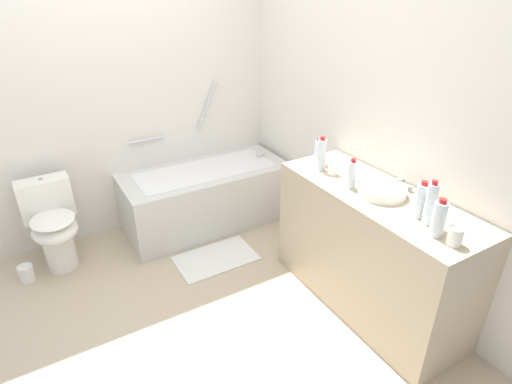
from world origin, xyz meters
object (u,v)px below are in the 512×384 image
water_bottle_0 (319,152)px  soap_dish (350,180)px  water_bottle_3 (430,204)px  toilet_paper_roll (26,273)px  water_bottle_1 (439,219)px  drinking_glass_1 (455,236)px  sink_faucet (402,184)px  water_bottle_2 (352,174)px  bath_mat (216,258)px  water_bottle_4 (421,201)px  sink_basin (382,190)px  water_bottle_5 (322,154)px  toilet (53,224)px  drinking_glass_0 (333,168)px  bathtub (207,195)px

water_bottle_0 → soap_dish: (-0.01, -0.35, -0.08)m
water_bottle_3 → toilet_paper_roll: (-2.03, 1.87, -0.93)m
water_bottle_1 → drinking_glass_1: water_bottle_1 is taller
water_bottle_1 → drinking_glass_1: 0.12m
sink_faucet → water_bottle_3: water_bottle_3 is taller
water_bottle_2 → bath_mat: 1.40m
water_bottle_4 → toilet_paper_roll: size_ratio=1.71×
drinking_glass_1 → sink_basin: bearing=81.5°
water_bottle_2 → soap_dish: (0.07, 0.08, -0.08)m
water_bottle_1 → water_bottle_5: 0.97m
toilet → sink_basin: (1.80, -1.59, 0.53)m
sink_basin → sink_faucet: 0.18m
toilet → sink_faucet: 2.59m
water_bottle_2 → toilet_paper_roll: 2.53m
water_bottle_0 → soap_dish: 0.36m
water_bottle_4 → drinking_glass_0: (-0.05, 0.69, -0.06)m
toilet → sink_faucet: sink_faucet is taller
water_bottle_1 → water_bottle_4: size_ratio=0.97×
water_bottle_2 → water_bottle_3: bearing=-83.6°
bathtub → soap_dish: bearing=-70.3°
water_bottle_5 → drinking_glass_0: water_bottle_5 is taller
sink_basin → sink_faucet: bearing=0.0°
bathtub → drinking_glass_1: 2.28m
bathtub → soap_dish: (0.47, -1.32, 0.59)m
sink_basin → drinking_glass_1: 0.59m
water_bottle_2 → water_bottle_4: 0.48m
toilet → water_bottle_3: (1.76, -1.96, 0.62)m
drinking_glass_0 → toilet_paper_roll: (-2.00, 1.11, -0.85)m
toilet → water_bottle_1: (1.71, -2.06, 0.60)m
water_bottle_5 → sink_faucet: bearing=-61.8°
water_bottle_0 → soap_dish: bearing=-91.2°
water_bottle_1 → soap_dish: water_bottle_1 is taller
sink_basin → drinking_glass_0: size_ratio=3.33×
bathtub → toilet: (-1.29, 0.02, 0.08)m
bathtub → sink_basin: 1.76m
sink_faucet → drinking_glass_0: (-0.24, 0.39, 0.01)m
water_bottle_3 → drinking_glass_0: size_ratio=2.93×
bathtub → soap_dish: size_ratio=16.51×
drinking_glass_1 → bath_mat: bearing=111.2°
water_bottle_3 → soap_dish: bearing=89.6°
water_bottle_3 → sink_basin: bearing=84.0°
water_bottle_2 → bathtub: bearing=106.3°
water_bottle_4 → drinking_glass_1: (-0.07, -0.28, -0.05)m
water_bottle_2 → drinking_glass_0: (0.03, 0.22, -0.05)m
drinking_glass_1 → soap_dish: bearing=86.4°
water_bottle_1 → soap_dish: size_ratio=2.39×
water_bottle_5 → water_bottle_0: bearing=59.2°
sink_faucet → water_bottle_4: (-0.20, -0.30, 0.07)m
water_bottle_5 → toilet_paper_roll: bearing=153.1°
toilet → water_bottle_1: water_bottle_1 is taller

